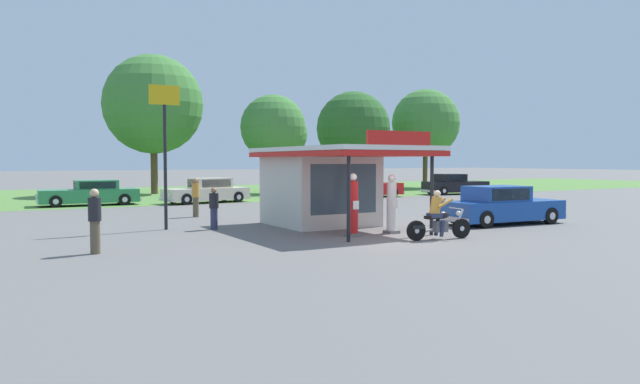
{
  "coord_description": "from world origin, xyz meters",
  "views": [
    {
      "loc": [
        -11.09,
        -14.7,
        2.51
      ],
      "look_at": [
        -0.79,
        3.3,
        1.4
      ],
      "focal_mm": 32.65,
      "sensor_mm": 36.0,
      "label": 1
    }
  ],
  "objects_px": {
    "bystander_admiring_sedan": "(95,219)",
    "motorcycle_with_rider": "(438,219)",
    "featured_classic_sedan": "(502,206)",
    "roadside_pole_sign": "(165,132)",
    "gas_pump_offside": "(392,206)",
    "parked_car_back_row_far_left": "(365,187)",
    "parked_car_back_row_centre": "(207,191)",
    "parked_car_second_row_spare": "(90,194)",
    "gas_pump_nearside": "(353,207)",
    "bystander_standing_back_lot": "(196,196)",
    "bystander_strolling_foreground": "(377,190)",
    "parked_car_back_row_centre_right": "(455,185)",
    "bystander_chatting_near_pumps": "(214,208)"
  },
  "relations": [
    {
      "from": "bystander_admiring_sedan",
      "to": "motorcycle_with_rider",
      "type": "bearing_deg",
      "value": -13.62
    },
    {
      "from": "featured_classic_sedan",
      "to": "roadside_pole_sign",
      "type": "height_order",
      "value": "roadside_pole_sign"
    },
    {
      "from": "gas_pump_offside",
      "to": "parked_car_back_row_far_left",
      "type": "bearing_deg",
      "value": 58.3
    },
    {
      "from": "parked_car_back_row_centre",
      "to": "parked_car_second_row_spare",
      "type": "height_order",
      "value": "parked_car_back_row_centre"
    },
    {
      "from": "gas_pump_nearside",
      "to": "featured_classic_sedan",
      "type": "distance_m",
      "value": 7.2
    },
    {
      "from": "parked_car_back_row_centre",
      "to": "gas_pump_nearside",
      "type": "bearing_deg",
      "value": -92.86
    },
    {
      "from": "gas_pump_nearside",
      "to": "parked_car_back_row_centre",
      "type": "xyz_separation_m",
      "value": [
        0.87,
        17.42,
        -0.29
      ]
    },
    {
      "from": "gas_pump_offside",
      "to": "bystander_standing_back_lot",
      "type": "distance_m",
      "value": 9.98
    },
    {
      "from": "parked_car_second_row_spare",
      "to": "bystander_standing_back_lot",
      "type": "xyz_separation_m",
      "value": [
        3.04,
        -9.65,
        0.27
      ]
    },
    {
      "from": "parked_car_back_row_far_left",
      "to": "roadside_pole_sign",
      "type": "bearing_deg",
      "value": -144.38
    },
    {
      "from": "parked_car_back_row_far_left",
      "to": "motorcycle_with_rider",
      "type": "bearing_deg",
      "value": -118.19
    },
    {
      "from": "parked_car_back_row_far_left",
      "to": "bystander_strolling_foreground",
      "type": "height_order",
      "value": "parked_car_back_row_far_left"
    },
    {
      "from": "featured_classic_sedan",
      "to": "bystander_standing_back_lot",
      "type": "xyz_separation_m",
      "value": [
        -9.66,
        8.91,
        0.23
      ]
    },
    {
      "from": "parked_car_back_row_centre_right",
      "to": "parked_car_second_row_spare",
      "type": "height_order",
      "value": "parked_car_back_row_centre_right"
    },
    {
      "from": "bystander_admiring_sedan",
      "to": "gas_pump_offside",
      "type": "bearing_deg",
      "value": -2.21
    },
    {
      "from": "motorcycle_with_rider",
      "to": "parked_car_back_row_far_left",
      "type": "bearing_deg",
      "value": 61.81
    },
    {
      "from": "bystander_admiring_sedan",
      "to": "roadside_pole_sign",
      "type": "distance_m",
      "value": 6.15
    },
    {
      "from": "bystander_standing_back_lot",
      "to": "parked_car_back_row_far_left",
      "type": "bearing_deg",
      "value": 29.0
    },
    {
      "from": "featured_classic_sedan",
      "to": "parked_car_second_row_spare",
      "type": "bearing_deg",
      "value": 124.4
    },
    {
      "from": "featured_classic_sedan",
      "to": "parked_car_back_row_centre_right",
      "type": "height_order",
      "value": "parked_car_back_row_centre_right"
    },
    {
      "from": "motorcycle_with_rider",
      "to": "bystander_chatting_near_pumps",
      "type": "relative_size",
      "value": 1.5
    },
    {
      "from": "motorcycle_with_rider",
      "to": "bystander_standing_back_lot",
      "type": "relative_size",
      "value": 1.32
    },
    {
      "from": "roadside_pole_sign",
      "to": "bystander_admiring_sedan",
      "type": "bearing_deg",
      "value": -124.36
    },
    {
      "from": "gas_pump_offside",
      "to": "featured_classic_sedan",
      "type": "relative_size",
      "value": 0.39
    },
    {
      "from": "parked_car_back_row_centre_right",
      "to": "bystander_strolling_foreground",
      "type": "xyz_separation_m",
      "value": [
        -10.34,
        -4.48,
        0.08
      ]
    },
    {
      "from": "gas_pump_offside",
      "to": "parked_car_back_row_centre_right",
      "type": "xyz_separation_m",
      "value": [
        18.49,
        16.82,
        -0.24
      ]
    },
    {
      "from": "bystander_strolling_foreground",
      "to": "roadside_pole_sign",
      "type": "distance_m",
      "value": 16.64
    },
    {
      "from": "bystander_standing_back_lot",
      "to": "bystander_admiring_sedan",
      "type": "bearing_deg",
      "value": -122.58
    },
    {
      "from": "bystander_admiring_sedan",
      "to": "bystander_standing_back_lot",
      "type": "relative_size",
      "value": 1.01
    },
    {
      "from": "parked_car_back_row_centre_right",
      "to": "bystander_admiring_sedan",
      "type": "height_order",
      "value": "bystander_admiring_sedan"
    },
    {
      "from": "featured_classic_sedan",
      "to": "parked_car_second_row_spare",
      "type": "xyz_separation_m",
      "value": [
        -12.71,
        18.56,
        -0.04
      ]
    },
    {
      "from": "featured_classic_sedan",
      "to": "parked_car_back_row_centre",
      "type": "distance_m",
      "value": 18.33
    },
    {
      "from": "gas_pump_offside",
      "to": "featured_classic_sedan",
      "type": "bearing_deg",
      "value": 2.16
    },
    {
      "from": "parked_car_back_row_far_left",
      "to": "parked_car_second_row_spare",
      "type": "xyz_separation_m",
      "value": [
        -17.79,
        1.48,
        -0.05
      ]
    },
    {
      "from": "gas_pump_offside",
      "to": "parked_car_back_row_centre",
      "type": "relative_size",
      "value": 0.38
    },
    {
      "from": "motorcycle_with_rider",
      "to": "featured_classic_sedan",
      "type": "distance_m",
      "value": 5.74
    },
    {
      "from": "gas_pump_offside",
      "to": "parked_car_back_row_centre_right",
      "type": "bearing_deg",
      "value": 42.29
    },
    {
      "from": "gas_pump_nearside",
      "to": "motorcycle_with_rider",
      "type": "height_order",
      "value": "gas_pump_nearside"
    },
    {
      "from": "parked_car_back_row_far_left",
      "to": "parked_car_second_row_spare",
      "type": "bearing_deg",
      "value": 175.24
    },
    {
      "from": "motorcycle_with_rider",
      "to": "featured_classic_sedan",
      "type": "relative_size",
      "value": 0.44
    },
    {
      "from": "parked_car_back_row_centre_right",
      "to": "parked_car_second_row_spare",
      "type": "xyz_separation_m",
      "value": [
        -25.6,
        1.95,
        -0.03
      ]
    },
    {
      "from": "gas_pump_nearside",
      "to": "featured_classic_sedan",
      "type": "relative_size",
      "value": 0.4
    },
    {
      "from": "gas_pump_nearside",
      "to": "motorcycle_with_rider",
      "type": "bearing_deg",
      "value": -46.9
    },
    {
      "from": "motorcycle_with_rider",
      "to": "parked_car_back_row_centre_right",
      "type": "distance_m",
      "value": 26.2
    },
    {
      "from": "bystander_chatting_near_pumps",
      "to": "bystander_strolling_foreground",
      "type": "bearing_deg",
      "value": 31.99
    },
    {
      "from": "roadside_pole_sign",
      "to": "parked_car_second_row_spare",
      "type": "bearing_deg",
      "value": 92.49
    },
    {
      "from": "featured_classic_sedan",
      "to": "parked_car_back_row_centre",
      "type": "relative_size",
      "value": 0.97
    },
    {
      "from": "motorcycle_with_rider",
      "to": "parked_car_back_row_centre_right",
      "type": "bearing_deg",
      "value": 46.06
    },
    {
      "from": "motorcycle_with_rider",
      "to": "parked_car_second_row_spare",
      "type": "bearing_deg",
      "value": 109.64
    },
    {
      "from": "bystander_strolling_foreground",
      "to": "gas_pump_offside",
      "type": "bearing_deg",
      "value": -123.46
    }
  ]
}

